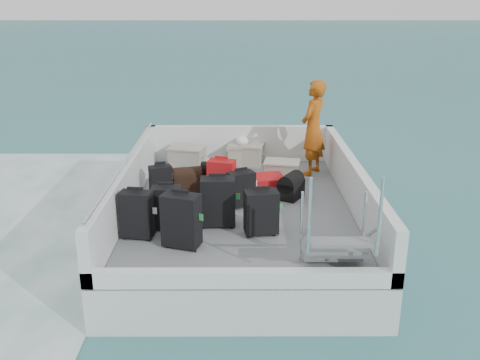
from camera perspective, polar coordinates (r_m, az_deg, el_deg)
The scene contains 23 objects.
ground at distance 8.58m, azimuth 0.11°, elevation -6.62°, with size 160.00×160.00×0.00m, color #1A525D.
ferry_hull at distance 8.45m, azimuth 0.11°, elevation -4.79°, with size 3.60×5.00×0.60m, color silver.
deck at distance 8.33m, azimuth 0.12°, elevation -2.84°, with size 3.30×4.70×0.02m, color slate.
deck_fittings at distance 7.91m, azimuth 2.64°, elevation -1.13°, with size 3.60×5.00×0.90m.
suitcase_0 at distance 7.28m, azimuth -10.95°, elevation -3.70°, with size 0.42×0.24×0.66m, color black.
suitcase_1 at distance 7.50m, azimuth -7.80°, elevation -2.97°, with size 0.41×0.23×0.62m, color black.
suitcase_2 at distance 8.75m, azimuth -8.44°, elevation -0.12°, with size 0.35×0.21×0.51m, color black.
suitcase_3 at distance 6.93m, azimuth -6.28°, elevation -4.37°, with size 0.47×0.28×0.72m, color black.
suitcase_4 at distance 7.51m, azimuth -2.36°, elevation -2.39°, with size 0.48×0.28×0.71m, color black.
suitcase_5 at distance 8.67m, azimuth -1.97°, elevation 0.21°, with size 0.43×0.26×0.60m, color #B20D1B.
suitcase_6 at distance 7.26m, azimuth 2.28°, elevation -3.52°, with size 0.45×0.27×0.62m, color black.
suitcase_7 at distance 8.21m, azimuth 0.13°, elevation -1.02°, with size 0.40×0.23×0.56m, color black.
suitcase_8 at distance 8.83m, azimuth 2.33°, elevation -0.50°, with size 0.48×0.72×0.29m, color #B20D1B.
duffel_0 at distance 8.94m, azimuth -5.64°, elevation -0.21°, with size 0.47×0.30×0.32m, color black, non-canonical shape.
duffel_1 at distance 9.19m, azimuth -2.91°, elevation 0.40°, with size 0.39×0.30×0.32m, color black, non-canonical shape.
duffel_2 at distance 8.64m, azimuth 5.46°, elevation -0.91°, with size 0.44×0.30×0.32m, color black, non-canonical shape.
crate_0 at distance 10.17m, azimuth -5.68°, elevation 2.35°, with size 0.62×0.43×0.38m, color #A79E91.
crate_1 at distance 10.35m, azimuth 0.69°, elevation 2.71°, with size 0.60×0.42×0.36m, color #A79E91.
crate_2 at distance 10.35m, azimuth 0.24°, elevation 2.64°, with size 0.56×0.39×0.34m, color #A79E91.
crate_3 at distance 9.38m, azimuth 4.48°, elevation 0.83°, with size 0.57×0.39×0.34m, color #A79E91.
yellow_bag at distance 9.91m, azimuth 4.56°, elevation 1.47°, with size 0.28×0.26×0.22m, color yellow.
white_bag at distance 10.28m, azimuth 0.25°, elevation 4.02°, with size 0.24×0.24×0.18m, color white.
passenger at distance 9.70m, azimuth 7.81°, elevation 5.52°, with size 0.63×0.41×1.71m, color orange.
Camera 1 is at (-0.04, -7.73, 3.72)m, focal length 40.00 mm.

